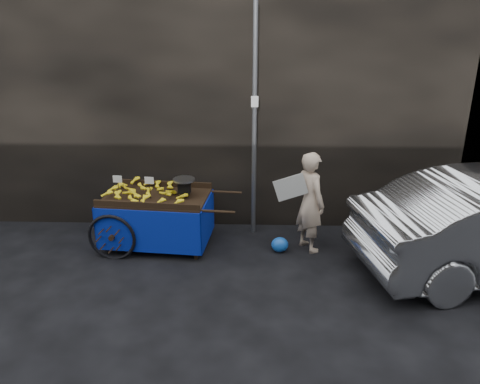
{
  "coord_description": "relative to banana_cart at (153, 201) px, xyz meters",
  "views": [
    {
      "loc": [
        0.29,
        -6.5,
        3.75
      ],
      "look_at": [
        0.08,
        0.5,
        1.08
      ],
      "focal_mm": 35.0,
      "sensor_mm": 36.0,
      "label": 1
    }
  ],
  "objects": [
    {
      "name": "street_pole",
      "position": [
        1.7,
        0.55,
        1.2
      ],
      "size": [
        0.12,
        0.1,
        4.0
      ],
      "color": "slate",
      "rests_on": "ground"
    },
    {
      "name": "banana_cart",
      "position": [
        0.0,
        0.0,
        0.0
      ],
      "size": [
        2.49,
        1.34,
        1.3
      ],
      "rotation": [
        0.0,
        0.0,
        -0.1
      ],
      "color": "black",
      "rests_on": "ground"
    },
    {
      "name": "vendor",
      "position": [
        2.63,
        -0.07,
        0.05
      ],
      "size": [
        0.97,
        0.74,
        1.71
      ],
      "rotation": [
        0.0,
        0.0,
        2.11
      ],
      "color": "#CAAF96",
      "rests_on": "ground"
    },
    {
      "name": "ground",
      "position": [
        1.4,
        -0.75,
        -0.8
      ],
      "size": [
        80.0,
        80.0,
        0.0
      ],
      "primitive_type": "plane",
      "color": "black",
      "rests_on": "ground"
    },
    {
      "name": "building_wall",
      "position": [
        1.79,
        1.85,
        1.7
      ],
      "size": [
        13.5,
        2.0,
        5.0
      ],
      "color": "black",
      "rests_on": "ground"
    },
    {
      "name": "plastic_bag",
      "position": [
        2.15,
        -0.21,
        -0.68
      ],
      "size": [
        0.29,
        0.23,
        0.26
      ],
      "primitive_type": "ellipsoid",
      "color": "blue",
      "rests_on": "ground"
    }
  ]
}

